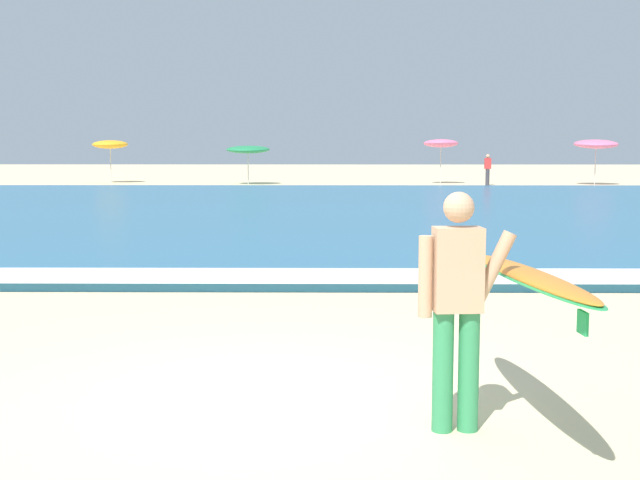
% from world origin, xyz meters
% --- Properties ---
extents(ground_plane, '(160.00, 160.00, 0.00)m').
position_xyz_m(ground_plane, '(0.00, 0.00, 0.00)').
color(ground_plane, beige).
extents(sea, '(120.00, 28.00, 0.14)m').
position_xyz_m(sea, '(0.00, 18.85, 0.07)').
color(sea, teal).
rests_on(sea, ground).
extents(surf_foam, '(120.00, 1.41, 0.01)m').
position_xyz_m(surf_foam, '(0.00, 5.45, 0.15)').
color(surf_foam, white).
rests_on(surf_foam, sea).
extents(surfer_with_board, '(1.04, 2.73, 1.73)m').
position_xyz_m(surfer_with_board, '(1.73, -0.76, 1.03)').
color(surfer_with_board, '#338E56').
rests_on(surfer_with_board, ground).
extents(beach_umbrella_0, '(1.89, 1.90, 2.31)m').
position_xyz_m(beach_umbrella_0, '(-11.26, 38.44, 2.06)').
color(beach_umbrella_0, beige).
rests_on(beach_umbrella_0, ground).
extents(beach_umbrella_1, '(2.25, 2.26, 2.05)m').
position_xyz_m(beach_umbrella_1, '(-3.63, 36.72, 1.80)').
color(beach_umbrella_1, beige).
rests_on(beach_umbrella_1, ground).
extents(beach_umbrella_2, '(1.83, 1.85, 2.37)m').
position_xyz_m(beach_umbrella_2, '(6.51, 37.61, 2.12)').
color(beach_umbrella_2, beige).
rests_on(beach_umbrella_2, ground).
extents(beach_umbrella_3, '(2.21, 2.23, 2.37)m').
position_xyz_m(beach_umbrella_3, '(14.26, 36.27, 2.08)').
color(beach_umbrella_3, beige).
rests_on(beach_umbrella_3, ground).
extents(beachgoer_near_row_left, '(0.32, 0.20, 1.58)m').
position_xyz_m(beachgoer_near_row_left, '(8.61, 35.52, 0.84)').
color(beachgoer_near_row_left, '#383842').
rests_on(beachgoer_near_row_left, ground).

